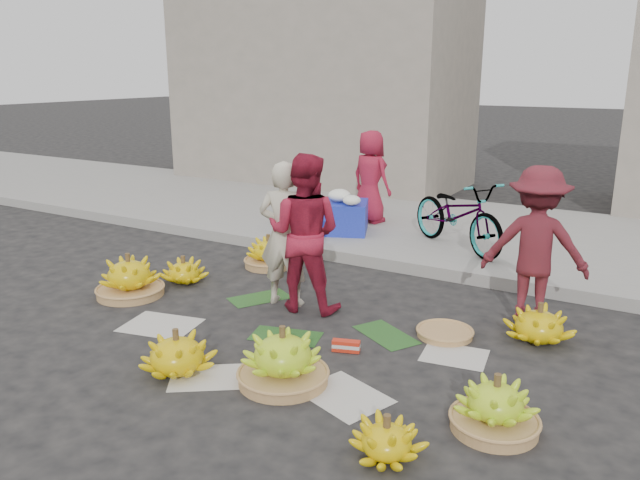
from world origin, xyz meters
The scene contains 23 objects.
ground centered at (0.00, 0.00, 0.00)m, with size 80.00×80.00×0.00m, color black.
curb centered at (0.00, 2.20, 0.07)m, with size 40.00×0.25×0.15m, color gray.
sidewalk centered at (0.00, 4.30, 0.06)m, with size 40.00×4.00×0.12m, color gray.
building_left centered at (-4.00, 7.20, 2.00)m, with size 6.00×3.00×4.00m, color gray.
newspaper_scatter centered at (0.00, -0.80, 0.00)m, with size 3.20×1.80×0.00m, color beige, non-canonical shape.
banana_leaves centered at (-0.10, 0.20, 0.00)m, with size 2.00×1.00×0.00m, color #1A4818, non-canonical shape.
banana_bunch_0 centered at (-2.19, -0.15, 0.21)m, with size 0.74×0.74×0.49m.
banana_bunch_1 centered at (-0.48, -1.24, 0.17)m, with size 0.77×0.77×0.38m.
banana_bunch_2 centered at (0.37, -0.96, 0.21)m, with size 0.71×0.71×0.48m.
banana_bunch_3 centered at (1.49, -1.44, 0.13)m, with size 0.59×0.59×0.30m.
banana_bunch_4 centered at (2.01, -0.78, 0.18)m, with size 0.63×0.63×0.42m.
banana_bunch_5 centered at (1.96, 0.89, 0.16)m, with size 0.78×0.78×0.37m.
banana_bunch_6 centered at (-1.98, 0.49, 0.14)m, with size 0.53×0.53×0.32m.
banana_bunch_7 centered at (-1.47, 1.49, 0.18)m, with size 0.61×0.61×0.42m.
basket_spare centered at (1.19, 0.55, 0.03)m, with size 0.51×0.51×0.06m, color #9F7242.
incense_stack centered at (0.54, -0.20, 0.06)m, with size 0.25×0.08×0.10m, color red.
vendor_cream centered at (-0.58, 0.52, 0.76)m, with size 0.56×0.37×1.53m, color beige.
vendor_red centered at (-0.33, 0.51, 0.81)m, with size 0.79×0.61×1.62m, color #A91A31.
man_striped centered at (1.79, 1.32, 0.78)m, with size 1.00×0.58×1.55m, color maroon.
flower_table centered at (-1.44, 3.02, 0.38)m, with size 1.25×1.04×0.63m.
grey_bucket centered at (-2.16, 3.03, 0.31)m, with size 0.34×0.34×0.38m, color gray.
flower_vendor centered at (-1.21, 3.88, 0.83)m, with size 0.69×0.45×1.41m, color #A91A31.
bicycle centered at (0.44, 3.10, 0.58)m, with size 1.76×0.61×0.93m, color gray.
Camera 1 is at (2.90, -4.69, 2.41)m, focal length 35.00 mm.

